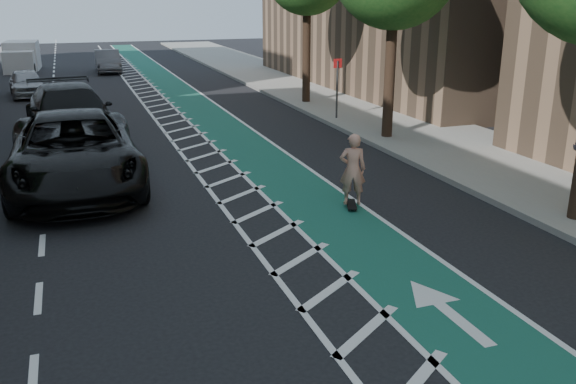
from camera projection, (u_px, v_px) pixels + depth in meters
name	position (u px, v px, depth m)	size (l,w,h in m)	color
ground	(225.00, 270.00, 11.22)	(120.00, 120.00, 0.00)	black
bike_lane	(239.00, 141.00, 21.14)	(2.00, 90.00, 0.01)	#17523A
buffer_strip	(196.00, 144.00, 20.66)	(1.40, 90.00, 0.01)	silver
sidewalk_right	(403.00, 126.00, 23.20)	(5.00, 90.00, 0.15)	gray
curb_right	(345.00, 131.00, 22.41)	(0.12, 90.00, 0.16)	gray
sign_post	(337.00, 88.00, 23.99)	(0.35, 0.08, 2.47)	#4C4C4C
skateboard	(351.00, 204.00, 14.51)	(0.47, 0.78, 0.10)	black
skateboarder	(353.00, 169.00, 14.24)	(0.62, 0.41, 1.71)	tan
suv_near	(74.00, 151.00, 15.81)	(3.21, 6.96, 1.93)	black
suv_far	(71.00, 114.00, 20.97)	(2.64, 6.49, 1.88)	black
car_silver	(27.00, 83.00, 30.36)	(1.56, 3.88, 1.32)	#A3A1A7
car_grey	(108.00, 61.00, 39.77)	(1.50, 4.31, 1.42)	#5C5C61
box_truck	(22.00, 57.00, 40.59)	(2.21, 4.58, 1.87)	silver
barrel_a	(55.00, 170.00, 16.26)	(0.60, 0.60, 0.81)	#DA580B
barrel_b	(34.00, 135.00, 19.95)	(0.70, 0.70, 0.95)	#FF630D
barrel_c	(68.00, 111.00, 24.42)	(0.64, 0.64, 0.87)	orange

